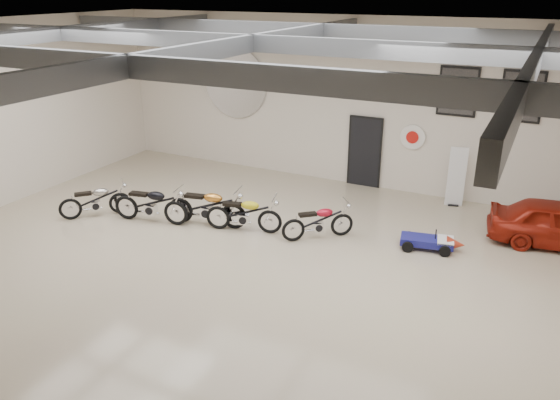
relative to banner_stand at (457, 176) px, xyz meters
The scene contains 16 objects.
floor 6.48m from the banner_stand, 120.98° to the right, with size 16.00×12.00×0.01m, color tan.
ceiling 7.63m from the banner_stand, 120.98° to the right, with size 16.00×12.00×0.01m, color slate.
back_wall 3.71m from the banner_stand, behind, with size 16.00×0.02×5.00m, color beige.
ceiling_beams 7.49m from the banner_stand, 120.98° to the right, with size 15.80×11.80×0.32m, color #5A5D61, non-canonical shape.
door 2.84m from the banner_stand, behind, with size 0.92×0.08×2.10m, color black.
logo_plaque 7.57m from the banner_stand, behind, with size 2.30×0.06×1.16m, color silver, non-canonical shape.
poster_left 2.29m from the banner_stand, 123.34° to the left, with size 1.05×0.08×1.35m, color black, non-canonical shape.
poster_mid 2.61m from the banner_stand, 19.52° to the left, with size 1.05×0.08×1.35m, color black, non-canonical shape.
oil_sign 1.69m from the banner_stand, 162.21° to the left, with size 0.72×0.10×0.72m, color white, non-canonical shape.
banner_stand is the anchor object (origin of this frame).
motorcycle_silver 9.83m from the banner_stand, 148.95° to the right, with size 1.81×0.56×0.94m, color silver, non-canonical shape.
motorcycle_black 8.32m from the banner_stand, 145.53° to the right, with size 2.02×0.62×1.05m, color silver, non-canonical shape.
motorcycle_gold 6.89m from the banner_stand, 142.04° to the right, with size 2.09×0.65×1.09m, color silver, non-canonical shape.
motorcycle_yellow 6.05m from the banner_stand, 136.95° to the right, with size 1.91×0.59×0.99m, color silver, non-canonical shape.
motorcycle_red 4.51m from the banner_stand, 125.07° to the right, with size 1.78×0.55×0.93m, color silver, non-canonical shape.
go_kart 3.11m from the banner_stand, 89.02° to the right, with size 1.48×0.66×0.54m, color navy, non-canonical shape.
Camera 1 is at (5.29, -9.40, 5.80)m, focal length 35.00 mm.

